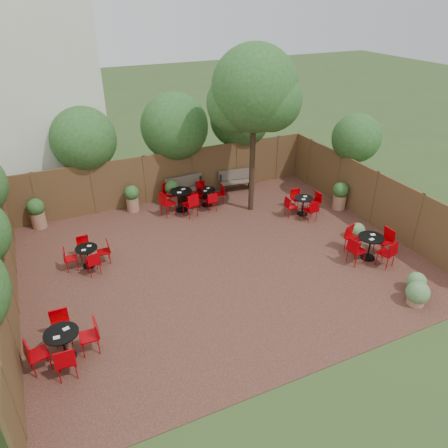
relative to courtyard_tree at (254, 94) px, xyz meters
name	(u,v)px	position (x,y,z in m)	size (l,w,h in m)	color
ground	(222,260)	(-2.49, -2.75, -4.43)	(80.00, 80.00, 0.00)	#354F23
courtyard_paving	(222,260)	(-2.49, -2.75, -4.42)	(12.00, 10.00, 0.02)	#3E2019
fence_back	(170,176)	(-2.49, 2.25, -3.43)	(12.00, 0.08, 2.00)	#50351D
fence_left	(8,283)	(-8.49, -2.75, -3.43)	(0.08, 10.00, 2.00)	#50351D
fence_right	(374,198)	(3.51, -2.75, -3.43)	(0.08, 10.00, 2.00)	#50351D
neighbour_building	(29,95)	(-6.99, 5.25, -0.43)	(5.00, 4.00, 8.00)	silver
overhang_foliage	(149,149)	(-3.57, 0.94, -1.73)	(15.31, 10.67, 2.68)	#22511A
courtyard_tree	(254,94)	(0.00, 0.00, 0.00)	(3.04, 2.98, 6.10)	black
park_bench_left	(185,188)	(-2.00, 1.88, -3.90)	(1.64, 0.66, 0.99)	brown
park_bench_right	(236,180)	(0.28, 1.87, -3.95)	(1.50, 0.66, 0.90)	brown
bistro_tables	(214,232)	(-2.32, -1.76, -3.97)	(10.92, 7.68, 0.96)	black
planters	(173,199)	(-2.83, 0.97, -3.83)	(11.35, 3.94, 1.12)	#96664B
low_shrubs	(399,272)	(1.78, -5.91, -4.11)	(1.43, 4.03, 0.69)	#96664B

